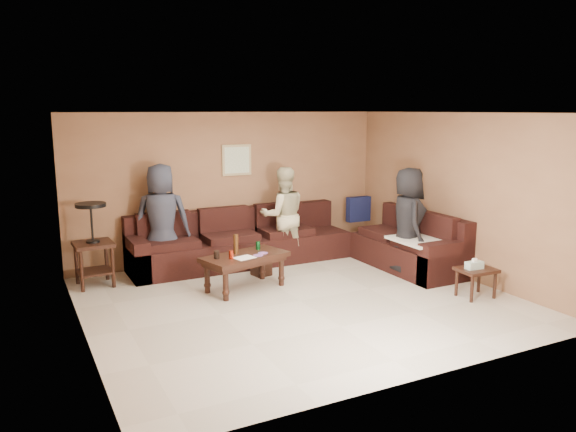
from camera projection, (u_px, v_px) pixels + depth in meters
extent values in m
plane|color=beige|center=(300.00, 301.00, 7.58)|extent=(5.50, 5.50, 0.00)
cube|color=beige|center=(301.00, 117.00, 7.12)|extent=(5.50, 5.00, 0.10)
cube|color=#8C6142|center=(231.00, 187.00, 9.53)|extent=(5.50, 0.10, 2.50)
cube|color=#8C6142|center=(428.00, 252.00, 5.15)|extent=(5.50, 0.10, 2.50)
cube|color=#8C6142|center=(78.00, 230.00, 6.12)|extent=(0.10, 5.00, 2.50)
cube|color=#8C6142|center=(459.00, 195.00, 8.56)|extent=(0.10, 5.00, 2.50)
cube|color=black|center=(242.00, 251.00, 9.33)|extent=(3.70, 0.90, 0.45)
cube|color=black|center=(234.00, 221.00, 9.54)|extent=(3.70, 0.24, 0.45)
cube|color=black|center=(137.00, 258.00, 8.55)|extent=(0.24, 0.90, 0.63)
cube|color=black|center=(408.00, 255.00, 9.08)|extent=(0.90, 2.00, 0.45)
cube|color=black|center=(425.00, 226.00, 9.14)|extent=(0.24, 2.00, 0.45)
cube|color=black|center=(446.00, 263.00, 8.29)|extent=(0.90, 0.24, 0.63)
cube|color=#13173D|center=(358.00, 209.00, 10.25)|extent=(0.45, 0.14, 0.45)
cube|color=beige|center=(427.00, 239.00, 8.62)|extent=(1.00, 0.85, 0.04)
cube|color=black|center=(245.00, 257.00, 7.98)|extent=(1.34, 0.91, 0.07)
cube|color=black|center=(245.00, 261.00, 7.99)|extent=(1.23, 0.80, 0.06)
cylinder|color=black|center=(226.00, 285.00, 7.54)|extent=(0.08, 0.08, 0.44)
cylinder|color=black|center=(281.00, 271.00, 8.20)|extent=(0.08, 0.08, 0.44)
cylinder|color=black|center=(207.00, 278.00, 7.86)|extent=(0.08, 0.08, 0.44)
cylinder|color=black|center=(262.00, 265.00, 8.52)|extent=(0.08, 0.08, 0.44)
cylinder|color=#A92913|center=(231.00, 255.00, 7.74)|extent=(0.07, 0.07, 0.12)
cylinder|color=#136E2B|center=(258.00, 245.00, 8.26)|extent=(0.07, 0.07, 0.12)
cylinder|color=#3D230E|center=(236.00, 244.00, 8.01)|extent=(0.07, 0.07, 0.28)
cylinder|color=black|center=(217.00, 255.00, 7.75)|extent=(0.08, 0.08, 0.11)
cube|color=white|center=(244.00, 258.00, 7.81)|extent=(0.33, 0.29, 0.00)
cylinder|color=#CB4772|center=(258.00, 255.00, 7.93)|extent=(0.14, 0.14, 0.01)
cylinder|color=#CB4772|center=(263.00, 253.00, 8.05)|extent=(0.14, 0.14, 0.01)
cube|color=black|center=(93.00, 244.00, 8.11)|extent=(0.56, 0.56, 0.05)
cube|color=black|center=(95.00, 271.00, 8.19)|extent=(0.49, 0.49, 0.03)
cylinder|color=black|center=(82.00, 271.00, 7.88)|extent=(0.05, 0.05, 0.62)
cylinder|color=black|center=(113.00, 267.00, 8.09)|extent=(0.05, 0.05, 0.62)
cylinder|color=black|center=(77.00, 263.00, 8.25)|extent=(0.05, 0.05, 0.62)
cylinder|color=black|center=(107.00, 260.00, 8.46)|extent=(0.05, 0.05, 0.62)
cylinder|color=black|center=(93.00, 241.00, 8.11)|extent=(0.19, 0.19, 0.03)
cylinder|color=black|center=(92.00, 223.00, 8.05)|extent=(0.03, 0.03, 0.52)
cylinder|color=black|center=(91.00, 205.00, 8.01)|extent=(0.43, 0.43, 0.05)
cube|color=black|center=(476.00, 270.00, 7.65)|extent=(0.52, 0.43, 0.04)
cylinder|color=black|center=(472.00, 289.00, 7.48)|extent=(0.04, 0.04, 0.39)
cylinder|color=black|center=(495.00, 285.00, 7.63)|extent=(0.04, 0.04, 0.39)
cylinder|color=black|center=(457.00, 282.00, 7.75)|extent=(0.04, 0.04, 0.39)
cylinder|color=black|center=(479.00, 279.00, 7.91)|extent=(0.04, 0.04, 0.39)
cube|color=silver|center=(474.00, 265.00, 7.62)|extent=(0.25, 0.13, 0.10)
cube|color=white|center=(475.00, 260.00, 7.61)|extent=(0.06, 0.04, 0.05)
cube|color=black|center=(261.00, 266.00, 8.72)|extent=(0.29, 0.29, 0.30)
cube|color=tan|center=(237.00, 160.00, 9.48)|extent=(0.52, 0.03, 0.52)
cube|color=silver|center=(237.00, 160.00, 9.46)|extent=(0.44, 0.01, 0.44)
imported|color=#2A2E3A|center=(162.00, 220.00, 8.65)|extent=(0.98, 0.80, 1.74)
imported|color=beige|center=(283.00, 215.00, 9.35)|extent=(0.89, 0.75, 1.61)
imported|color=black|center=(408.00, 221.00, 8.69)|extent=(0.78, 0.95, 1.67)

